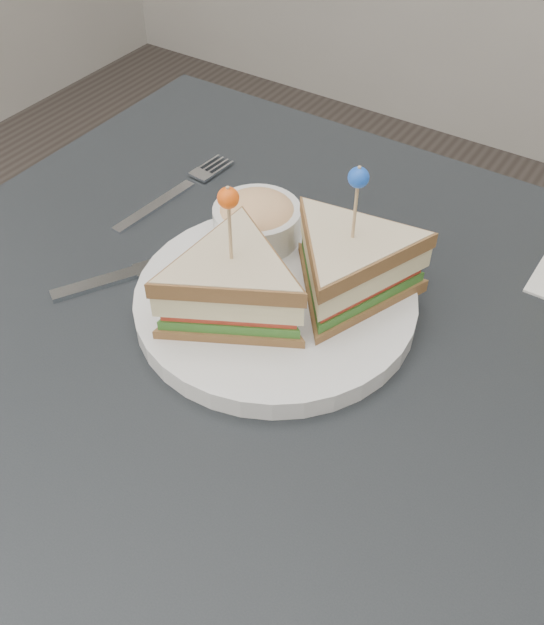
% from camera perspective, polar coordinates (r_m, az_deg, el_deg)
% --- Properties ---
extents(table, '(0.80, 0.80, 0.75)m').
position_cam_1_polar(table, '(0.68, -1.18, -7.82)').
color(table, black).
rests_on(table, ground).
extents(plate_meal, '(0.30, 0.28, 0.16)m').
position_cam_1_polar(plate_meal, '(0.63, 1.01, 3.07)').
color(plate_meal, silver).
rests_on(plate_meal, table).
extents(cutlery_fork, '(0.04, 0.18, 0.01)m').
position_cam_1_polar(cutlery_fork, '(0.82, -7.56, 9.98)').
color(cutlery_fork, silver).
rests_on(cutlery_fork, table).
extents(cutlery_knife, '(0.12, 0.19, 0.01)m').
position_cam_1_polar(cutlery_knife, '(0.71, -10.44, 3.50)').
color(cutlery_knife, silver).
rests_on(cutlery_knife, table).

